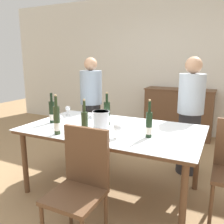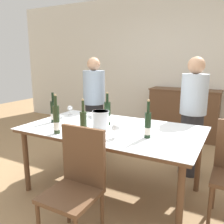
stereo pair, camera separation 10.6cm
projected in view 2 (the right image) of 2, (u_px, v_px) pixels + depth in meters
name	position (u px, v px, depth m)	size (l,w,h in m)	color
ground_plane	(112.00, 190.00, 2.80)	(12.00, 12.00, 0.00)	#A37F56
back_wall	(175.00, 65.00, 4.79)	(8.00, 0.10, 2.80)	silver
sideboard_cabinet	(183.00, 114.00, 4.61)	(1.31, 0.46, 0.95)	brown
dining_table	(112.00, 133.00, 2.65)	(1.94, 1.12, 0.77)	brown
ice_bucket	(101.00, 120.00, 2.53)	(0.18, 0.18, 0.21)	silver
wine_bottle_0	(56.00, 120.00, 2.40)	(0.07, 0.07, 0.41)	#28381E
wine_bottle_1	(148.00, 125.00, 2.27)	(0.06, 0.06, 0.37)	black
wine_bottle_2	(83.00, 125.00, 2.30)	(0.07, 0.07, 0.38)	#28381E
wine_bottle_3	(107.00, 114.00, 2.72)	(0.07, 0.07, 0.38)	black
wine_bottle_4	(54.00, 112.00, 2.84)	(0.07, 0.07, 0.36)	black
wine_glass_0	(61.00, 119.00, 2.69)	(0.07, 0.07, 0.13)	white
wine_glass_1	(116.00, 128.00, 2.28)	(0.09, 0.09, 0.14)	white
wine_glass_2	(70.00, 108.00, 3.21)	(0.07, 0.07, 0.13)	white
wine_glass_3	(90.00, 118.00, 2.69)	(0.07, 0.07, 0.14)	white
chair_near_front	(77.00, 179.00, 1.97)	(0.42, 0.42, 0.96)	brown
person_host	(94.00, 109.00, 3.66)	(0.33, 0.33, 1.54)	#262628
person_guest_left	(192.00, 118.00, 3.05)	(0.33, 0.33, 1.55)	#2D2D33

